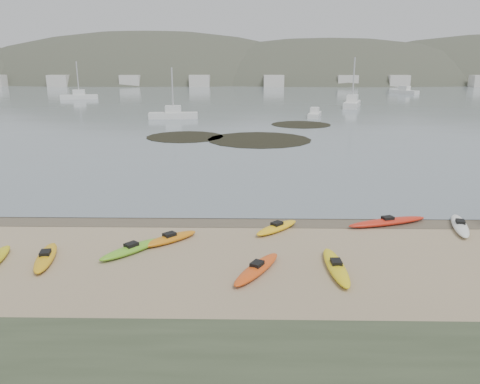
{
  "coord_description": "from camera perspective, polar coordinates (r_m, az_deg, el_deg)",
  "views": [
    {
      "loc": [
        0.43,
        -23.66,
        8.03
      ],
      "look_at": [
        0.0,
        0.0,
        1.5
      ],
      "focal_mm": 35.0,
      "sensor_mm": 36.0,
      "label": 1
    }
  ],
  "objects": [
    {
      "name": "wet_sand",
      "position": [
        24.7,
        -0.01,
        -3.53
      ],
      "size": [
        60.0,
        60.0,
        0.0
      ],
      "primitive_type": "plane",
      "color": "brown",
      "rests_on": "ground"
    },
    {
      "name": "ground",
      "position": [
        24.99,
        -0.0,
        -3.32
      ],
      "size": [
        600.0,
        600.0,
        0.0
      ],
      "primitive_type": "plane",
      "color": "tan",
      "rests_on": "ground"
    },
    {
      "name": "far_town",
      "position": [
        168.86,
        3.01,
        13.37
      ],
      "size": [
        199.0,
        5.0,
        4.0
      ],
      "color": "beige",
      "rests_on": "ground"
    },
    {
      "name": "far_hills",
      "position": [
        222.38,
        11.26,
        8.96
      ],
      "size": [
        550.0,
        135.0,
        80.0
      ],
      "color": "#384235",
      "rests_on": "ground"
    },
    {
      "name": "kayaks",
      "position": [
        21.14,
        0.72,
        -6.4
      ],
      "size": [
        22.51,
        8.83,
        0.34
      ],
      "color": "yellow",
      "rests_on": "ground"
    },
    {
      "name": "moored_boats",
      "position": [
        98.77,
        3.85,
        11.06
      ],
      "size": [
        88.55,
        64.6,
        1.24
      ],
      "color": "silver",
      "rests_on": "ground"
    },
    {
      "name": "kelp_mats",
      "position": [
        54.54,
        1.29,
        6.99
      ],
      "size": [
        22.56,
        22.58,
        0.04
      ],
      "color": "black",
      "rests_on": "water"
    },
    {
      "name": "water",
      "position": [
        323.76,
        0.99,
        14.01
      ],
      "size": [
        1200.0,
        1200.0,
        0.0
      ],
      "primitive_type": "plane",
      "color": "slate",
      "rests_on": "ground"
    }
  ]
}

